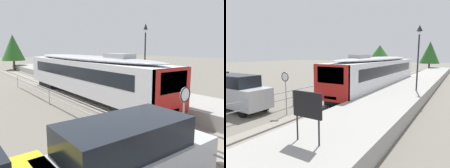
{
  "view_description": "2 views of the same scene",
  "coord_description": "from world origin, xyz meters",
  "views": [
    {
      "loc": [
        -9.37,
        5.04,
        4.31
      ],
      "look_at": [
        -1.0,
        16.21,
        2.0
      ],
      "focal_mm": 35.91,
      "sensor_mm": 36.0,
      "label": 1
    },
    {
      "loc": [
        7.57,
        0.92,
        3.96
      ],
      "look_at": [
        0.0,
        13.21,
        1.8
      ],
      "focal_mm": 32.59,
      "sensor_mm": 36.0,
      "label": 2
    }
  ],
  "objects": [
    {
      "name": "parked_van_silver",
      "position": [
        -5.68,
        9.12,
        1.29
      ],
      "size": [
        4.9,
        1.96,
        2.51
      ],
      "color": "#B7BABF",
      "rests_on": "ground"
    },
    {
      "name": "station_platform",
      "position": [
        3.25,
        22.0,
        0.45
      ],
      "size": [
        3.9,
        60.0,
        0.9
      ],
      "primitive_type": "cube",
      "color": "#999691",
      "rests_on": "ground"
    },
    {
      "name": "speed_limit_sign",
      "position": [
        -2.05,
        10.11,
        2.12
      ],
      "size": [
        0.61,
        0.1,
        2.81
      ],
      "color": "#9EA0A5",
      "rests_on": "ground"
    },
    {
      "name": "tree_behind_station_far",
      "position": [
        1.14,
        49.85,
        4.21
      ],
      "size": [
        4.18,
        4.18,
        6.62
      ],
      "color": "brown",
      "rests_on": "ground"
    },
    {
      "name": "carpark_fence",
      "position": [
        -3.3,
        12.0,
        0.91
      ],
      "size": [
        0.06,
        36.06,
        1.25
      ],
      "color": "#9EA0A5",
      "rests_on": "ground"
    },
    {
      "name": "ground_plane",
      "position": [
        -3.0,
        22.0,
        0.0
      ],
      "size": [
        160.0,
        160.0,
        0.0
      ],
      "primitive_type": "plane",
      "color": "#6B665B"
    },
    {
      "name": "track_rails",
      "position": [
        0.0,
        22.0,
        0.03
      ],
      "size": [
        3.2,
        60.0,
        0.14
      ],
      "color": "gray",
      "rests_on": "ground"
    },
    {
      "name": "platform_lamp_mid_platform",
      "position": [
        4.36,
        18.69,
        4.62
      ],
      "size": [
        0.34,
        0.34,
        5.35
      ],
      "color": "#232328",
      "rests_on": "station_platform"
    },
    {
      "name": "commuter_train",
      "position": [
        0.0,
        21.22,
        2.14
      ],
      "size": [
        2.82,
        18.24,
        3.74
      ],
      "color": "silver",
      "rests_on": "track_rails"
    }
  ]
}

